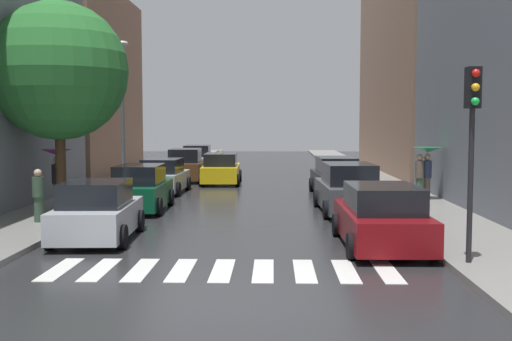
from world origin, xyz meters
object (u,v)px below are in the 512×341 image
Objects in this scene: pedestrian_near_tree at (419,175)px; traffic_light_right_corner at (472,121)px; parked_car_left_second at (141,189)px; parked_car_right_second at (348,190)px; parked_car_left_fourth at (186,166)px; pedestrian_far_side at (38,194)px; parked_car_left_fifth at (198,160)px; taxi_midroad at (221,169)px; parked_car_right_third at (336,177)px; lamp_post_left at (122,105)px; pedestrian_foreground at (427,160)px; parked_car_left_nearest at (97,212)px; pedestrian_by_kerb at (57,164)px; parked_car_left_third at (163,177)px; street_tree_left at (59,71)px; parked_car_right_nearest at (381,218)px.

traffic_light_right_corner is (-1.53, -11.49, 2.16)m from pedestrian_near_tree.
parked_car_right_second is at bearing -93.46° from parked_car_left_second.
parked_car_right_second is (7.57, -0.34, 0.04)m from parked_car_left_second.
parked_car_left_fourth is 2.61× the size of pedestrian_far_side.
taxi_midroad reaches higher than parked_car_left_fifth.
pedestrian_near_tree is at bearing -51.21° from parked_car_right_second.
lamp_post_left is (-9.45, -0.31, 3.21)m from parked_car_right_third.
parked_car_right_second is (7.60, -18.00, 0.00)m from parked_car_left_fifth.
parked_car_left_fourth is 14.41m from pedestrian_foreground.
parked_car_right_third reaches higher than parked_car_left_nearest.
pedestrian_by_kerb reaches higher than parked_car_right_second.
parked_car_left_third is at bearing -173.68° from pedestrian_near_tree.
parked_car_left_nearest is 3.30m from pedestrian_far_side.
pedestrian_near_tree is 0.87× the size of pedestrian_by_kerb.
parked_car_right_second is (7.54, -12.08, -0.00)m from parked_car_left_fourth.
parked_car_right_second is at bearing -159.29° from parked_car_left_fifth.
pedestrian_foreground reaches higher than parked_car_left_nearest.
parked_car_left_fourth reaches higher than taxi_midroad.
traffic_light_right_corner is (11.65, -5.41, 2.27)m from pedestrian_far_side.
pedestrian_by_kerb is at bearing -102.81° from lamp_post_left.
parked_car_right_third is at bearing -57.15° from parked_car_left_second.
parked_car_left_nearest is 1.97× the size of pedestrian_foreground.
parked_car_left_third is at bearing 176.58° from parked_car_left_fourth.
traffic_light_right_corner reaches higher than pedestrian_by_kerb.
parked_car_right_second is 11.14m from lamp_post_left.
taxi_midroad is 0.61× the size of street_tree_left.
traffic_light_right_corner reaches higher than parked_car_left_second.
parked_car_left_fourth is 13.51m from street_tree_left.
parked_car_left_second is 13.17m from traffic_light_right_corner.
parked_car_left_nearest is 1.94× the size of pedestrian_by_kerb.
traffic_light_right_corner reaches higher than parked_car_right_third.
parked_car_left_second is 0.96× the size of taxi_midroad.
parked_car_left_fourth is at bearing 55.31° from taxi_midroad.
parked_car_right_second is (7.54, 5.50, 0.06)m from parked_car_left_nearest.
pedestrian_by_kerb is at bearing 126.04° from street_tree_left.
traffic_light_right_corner is at bearing -34.78° from street_tree_left.
street_tree_left is 5.78m from lamp_post_left.
parked_car_left_second is 0.64× the size of lamp_post_left.
lamp_post_left is at bearing 143.91° from taxi_midroad.
parked_car_left_second is 2.04× the size of pedestrian_foreground.
traffic_light_right_corner is at bearing -160.92° from taxi_midroad.
lamp_post_left is at bearing 119.42° from pedestrian_far_side.
parked_car_left_fifth is (-0.06, 23.50, 0.06)m from parked_car_left_nearest.
parked_car_right_third is 0.65× the size of street_tree_left.
parked_car_right_second is at bearing -149.52° from parked_car_left_fourth.
pedestrian_foreground is 0.73m from pedestrian_near_tree.
parked_car_right_third is 7.63m from taxi_midroad.
pedestrian_far_side is at bearing 171.40° from parked_car_left_fifth.
taxi_midroad is 2.13× the size of pedestrian_foreground.
parked_car_right_nearest is at bearing -164.54° from parked_car_left_fifth.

